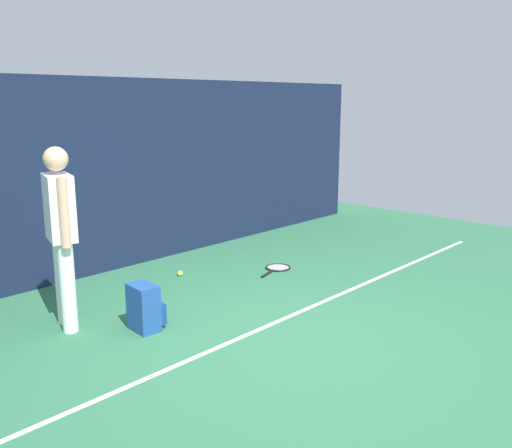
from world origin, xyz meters
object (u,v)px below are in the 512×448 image
tennis_player (61,227)px  backpack (145,308)px  tennis_racket (277,268)px  tennis_ball_near_player (180,273)px

tennis_player → backpack: (0.46, -0.59, -0.76)m
backpack → tennis_racket: bearing=-76.0°
tennis_racket → tennis_player: bearing=160.1°
backpack → tennis_ball_near_player: backpack is taller
tennis_player → tennis_ball_near_player: bearing=-57.6°
tennis_player → backpack: 1.06m
tennis_player → backpack: bearing=-123.7°
tennis_racket → backpack: size_ratio=1.45×
tennis_player → tennis_ball_near_player: (1.72, 0.44, -0.93)m
tennis_player → tennis_racket: tennis_player is taller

